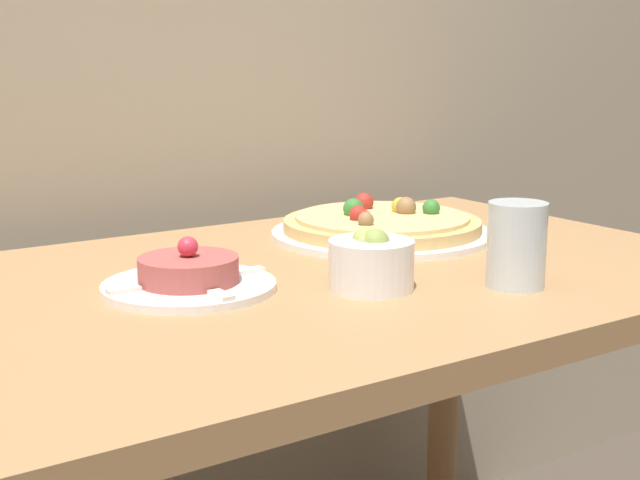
# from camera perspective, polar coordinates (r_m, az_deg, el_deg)

# --- Properties ---
(dining_table) EXTENTS (1.24, 0.73, 0.75)m
(dining_table) POSITION_cam_1_polar(r_m,az_deg,el_deg) (1.19, -2.10, -7.42)
(dining_table) COLOR #AD7F51
(dining_table) RESTS_ON ground_plane
(pizza_plate) EXTENTS (0.35, 0.35, 0.06)m
(pizza_plate) POSITION_cam_1_polar(r_m,az_deg,el_deg) (1.41, 3.99, 0.90)
(pizza_plate) COLOR white
(pizza_plate) RESTS_ON dining_table
(tartare_plate) EXTENTS (0.22, 0.22, 0.07)m
(tartare_plate) POSITION_cam_1_polar(r_m,az_deg,el_deg) (1.10, -8.40, -2.37)
(tartare_plate) COLOR white
(tartare_plate) RESTS_ON dining_table
(small_bowl) EXTENTS (0.11, 0.11, 0.08)m
(small_bowl) POSITION_cam_1_polar(r_m,az_deg,el_deg) (1.10, 3.28, -1.37)
(small_bowl) COLOR white
(small_bowl) RESTS_ON dining_table
(drinking_glass) EXTENTS (0.07, 0.07, 0.11)m
(drinking_glass) POSITION_cam_1_polar(r_m,az_deg,el_deg) (1.13, 12.47, -0.31)
(drinking_glass) COLOR silver
(drinking_glass) RESTS_ON dining_table
(salt_shaker) EXTENTS (0.03, 0.03, 0.07)m
(salt_shaker) POSITION_cam_1_polar(r_m,az_deg,el_deg) (1.33, 12.16, 0.80)
(salt_shaker) COLOR silver
(salt_shaker) RESTS_ON dining_table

